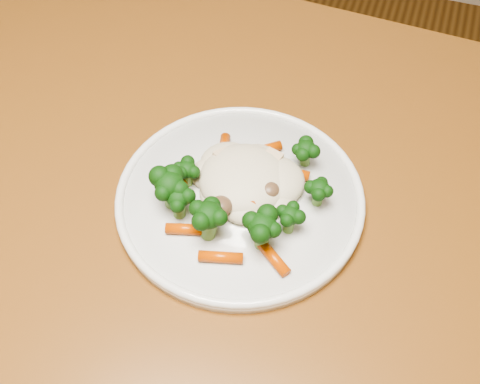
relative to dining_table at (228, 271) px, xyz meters
The scene contains 3 objects.
dining_table is the anchor object (origin of this frame).
plate 0.10m from the dining_table, 86.03° to the left, with size 0.28×0.28×0.01m, color silver.
meal 0.13m from the dining_table, 87.96° to the left, with size 0.20×0.18×0.05m.
Camera 1 is at (0.45, -0.53, 1.30)m, focal length 45.00 mm.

